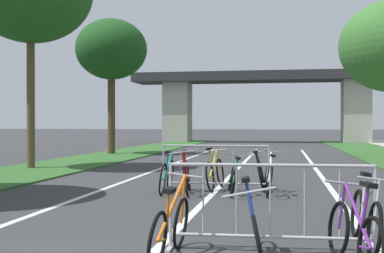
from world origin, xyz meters
TOP-DOWN VIEW (x-y plane):
  - grass_verge_left at (-6.39, 19.80)m, footprint 3.29×48.40m
  - lane_stripe_center at (0.00, 14.00)m, footprint 0.14×28.00m
  - lane_stripe_right_lane at (2.61, 14.00)m, footprint 0.14×28.00m
  - lane_stripe_left_lane at (-2.61, 14.00)m, footprint 0.14×28.00m
  - overpass_bridge at (0.00, 40.00)m, footprint 21.81×3.71m
  - tree_left_pine_far at (-6.97, 21.86)m, footprint 3.58×3.58m
  - crowd_barrier_nearest at (1.35, 3.38)m, footprint 2.48×0.54m
  - crowd_barrier_second at (0.01, 8.73)m, footprint 2.47×0.49m
  - bicycle_red_0 at (-0.56, 8.21)m, footprint 0.56×1.71m
  - bicycle_blue_1 at (1.20, 3.01)m, footprint 0.55×1.71m
  - bicycle_green_2 at (0.44, 8.32)m, footprint 0.46×1.70m
  - bicycle_white_3 at (1.20, 8.36)m, footprint 0.42×1.66m
  - bicycle_black_4 at (1.00, 9.31)m, footprint 0.45×1.73m
  - bicycle_purple_5 at (2.24, 2.83)m, footprint 0.49×1.58m
  - bicycle_silver_6 at (2.50, 3.82)m, footprint 0.49×1.75m
  - bicycle_yellow_7 at (-0.05, 9.10)m, footprint 0.49×1.78m
  - bicycle_teal_8 at (-1.03, 8.31)m, footprint 0.42×1.68m
  - bicycle_orange_9 at (0.26, 2.82)m, footprint 0.43×1.64m

SIDE VIEW (x-z plane):
  - lane_stripe_center at x=0.00m, z-range 0.00..0.01m
  - lane_stripe_right_lane at x=2.61m, z-range 0.00..0.01m
  - lane_stripe_left_lane at x=-2.61m, z-range 0.00..0.01m
  - grass_verge_left at x=-6.39m, z-range 0.00..0.05m
  - bicycle_green_2 at x=0.44m, z-range -0.09..0.78m
  - bicycle_blue_1 at x=1.20m, z-range -0.10..0.80m
  - bicycle_purple_5 at x=2.24m, z-range -0.11..0.83m
  - bicycle_orange_9 at x=0.26m, z-range -0.11..0.83m
  - bicycle_black_4 at x=1.00m, z-range -0.10..0.82m
  - bicycle_silver_6 at x=2.50m, z-range -0.10..0.83m
  - bicycle_yellow_7 at x=-0.05m, z-range -0.11..0.87m
  - bicycle_white_3 at x=1.20m, z-range -0.10..0.87m
  - bicycle_teal_8 at x=-1.03m, z-range -0.08..0.86m
  - bicycle_red_0 at x=-0.56m, z-range -0.10..0.88m
  - crowd_barrier_nearest at x=1.35m, z-range 0.00..1.05m
  - crowd_barrier_second at x=0.01m, z-range 0.00..1.05m
  - overpass_bridge at x=0.00m, z-range 1.19..7.00m
  - tree_left_pine_far at x=-6.97m, z-range 1.84..8.65m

